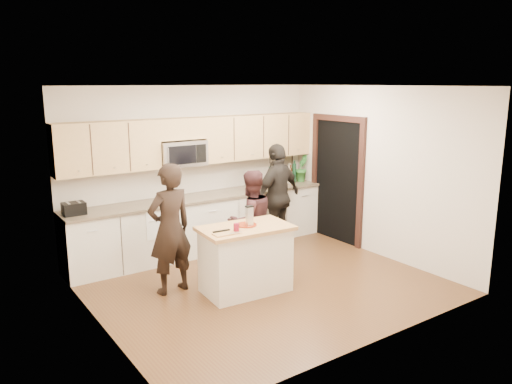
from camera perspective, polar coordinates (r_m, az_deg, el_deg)
floor at (r=7.09m, az=0.78°, el=-10.39°), size 4.50×4.50×0.00m
room_shell at (r=6.61m, az=0.83°, el=3.58°), size 4.52×4.02×2.71m
back_cabinetry at (r=8.28m, az=-6.02°, el=-3.58°), size 4.50×0.66×0.94m
upper_cabinetry at (r=8.16m, az=-6.53°, el=5.99°), size 4.50×0.33×0.75m
microwave at (r=7.99m, az=-8.54°, el=4.41°), size 0.76×0.41×0.40m
doorway at (r=8.80m, az=9.26°, el=1.87°), size 0.06×1.25×2.20m
framed_picture at (r=9.40m, az=3.46°, el=3.44°), size 0.30×0.03×0.38m
dish_towel at (r=7.64m, az=-11.65°, el=-2.60°), size 0.34×0.60×0.48m
island at (r=6.68m, az=-1.20°, el=-7.64°), size 1.25×0.79×0.90m
red_plate at (r=6.59m, az=-1.12°, el=-3.77°), size 0.28×0.28×0.02m
box_grater at (r=6.50m, az=-0.75°, el=-2.69°), size 0.10×0.07×0.26m
drink_glass at (r=6.35m, az=-2.25°, el=-4.04°), size 0.08×0.08×0.10m
cutting_board at (r=6.21m, az=-3.83°, el=-4.83°), size 0.24×0.18×0.02m
tongs at (r=6.29m, az=-3.98°, el=-4.46°), size 0.23×0.04×0.02m
knife at (r=6.22m, az=-2.41°, el=-4.68°), size 0.19×0.04×0.01m
toaster at (r=7.40m, az=-20.09°, el=-1.79°), size 0.30×0.22×0.18m
bottle_cluster at (r=9.10m, az=3.28°, el=2.09°), size 0.66×0.29×0.41m
orchid at (r=9.31m, az=5.18°, el=2.75°), size 0.35×0.34×0.50m
woman_left at (r=6.63m, az=-9.80°, el=-4.19°), size 0.68×0.49×1.74m
woman_center at (r=7.32m, az=-0.60°, el=-3.35°), size 0.76×0.61×1.51m
woman_right at (r=8.31m, az=2.52°, el=-0.52°), size 1.11×0.68×1.77m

